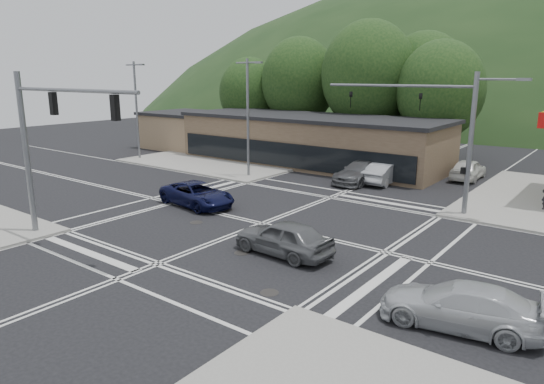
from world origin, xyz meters
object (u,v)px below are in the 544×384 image
Objects in this scene: car_grey_center at (283,237)px; car_queue_a at (385,173)px; car_queue_b at (468,169)px; car_northbound at (361,172)px; car_blue_west at (197,194)px; car_silver_east at (460,306)px.

car_queue_a is at bearing -168.42° from car_grey_center.
car_queue_a is 6.75m from car_queue_b.
car_queue_b reaches higher than car_queue_a.
car_northbound is at bearing -162.60° from car_grey_center.
car_blue_west is 1.05× the size of car_silver_east.
car_silver_east is (8.22, -1.78, -0.07)m from car_grey_center.
car_queue_a reaches higher than car_blue_west.
car_northbound reaches higher than car_queue_a.
car_silver_east is at bearing 103.97° from car_queue_b.
car_queue_b is at bearing 48.47° from car_northbound.
car_silver_east is at bearing 80.38° from car_grey_center.
car_grey_center is 16.60m from car_queue_a.
car_northbound is at bearing -15.67° from car_blue_west.
car_queue_b is (1.90, 21.43, -0.00)m from car_grey_center.
car_northbound is at bearing -154.13° from car_silver_east.
car_silver_east is 21.21m from car_northbound.
car_northbound reaches higher than car_blue_west.
car_northbound is (-4.10, 15.49, 0.01)m from car_grey_center.
car_blue_west is 14.43m from car_queue_a.
car_grey_center reaches higher than car_queue_a.
car_blue_west is 12.98m from car_northbound.
car_queue_a is at bearing -19.78° from car_blue_west.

